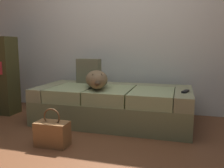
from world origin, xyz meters
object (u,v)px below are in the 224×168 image
object	(u,v)px
couch	(113,105)
tv_remote	(185,91)
dog_tan	(97,80)
throw_pillow	(89,71)
handbag	(52,133)

from	to	relation	value
couch	tv_remote	xyz separation A→B (m)	(0.87, -0.10, 0.24)
dog_tan	throw_pillow	distance (m)	0.47
throw_pillow	dog_tan	bearing A→B (deg)	-56.43
couch	throw_pillow	xyz separation A→B (m)	(-0.43, 0.26, 0.40)
couch	dog_tan	distance (m)	0.40
tv_remote	handbag	size ratio (longest dim) A/B	0.40
couch	dog_tan	xyz separation A→B (m)	(-0.17, -0.13, 0.34)
handbag	tv_remote	bearing A→B (deg)	32.38
throw_pillow	couch	bearing A→B (deg)	-30.94
dog_tan	tv_remote	size ratio (longest dim) A/B	4.13
dog_tan	throw_pillow	xyz separation A→B (m)	(-0.26, 0.39, 0.06)
tv_remote	handbag	bearing A→B (deg)	-128.65
tv_remote	dog_tan	bearing A→B (deg)	-159.42
couch	handbag	distance (m)	0.97
couch	throw_pillow	distance (m)	0.64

